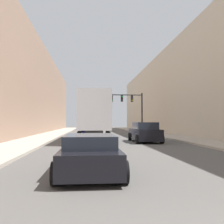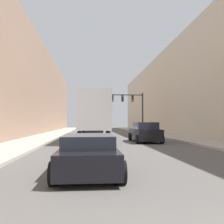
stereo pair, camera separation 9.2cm
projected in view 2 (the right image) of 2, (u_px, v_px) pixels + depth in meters
name	position (u px, v px, depth m)	size (l,w,h in m)	color
sidewalk_right	(162.00, 135.00, 32.16)	(3.28, 80.00, 0.15)	#B2A899
sidewalk_left	(50.00, 135.00, 30.92)	(3.28, 80.00, 0.15)	#B2A899
building_right	(196.00, 88.00, 32.82)	(6.00, 80.00, 12.50)	beige
building_left	(13.00, 84.00, 30.77)	(6.00, 80.00, 12.79)	#997A66
semi_truck	(93.00, 115.00, 24.06)	(2.48, 13.67, 4.07)	silver
sedan_car	(88.00, 154.00, 8.37)	(2.05, 4.67, 1.27)	black
suv_car	(145.00, 133.00, 21.22)	(2.18, 4.93, 1.67)	black
traffic_signal_gantry	(131.00, 105.00, 35.49)	(5.89, 0.35, 5.87)	black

